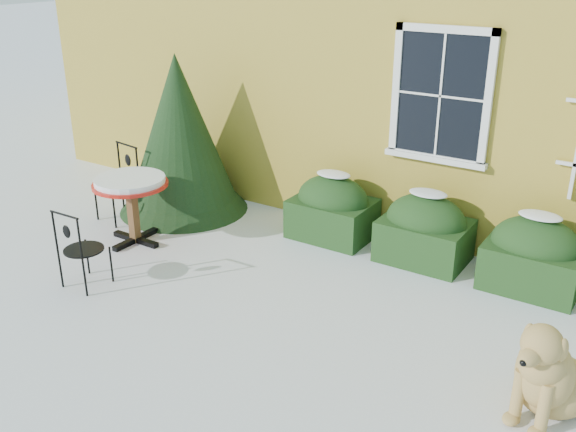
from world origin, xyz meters
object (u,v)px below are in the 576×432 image
Objects in this scene: patio_chair_far at (119,183)px; patio_chair_near at (81,248)px; dog at (548,376)px; evergreen_shrub at (181,149)px; bistro_table at (131,189)px.

patio_chair_near is at bearing -46.66° from patio_chair_far.
dog is (6.09, -1.12, -0.15)m from patio_chair_far.
evergreen_shrub is at bearing -76.76° from patio_chair_near.
evergreen_shrub is 2.41× the size of patio_chair_near.
evergreen_shrub is 2.14× the size of patio_chair_far.
evergreen_shrub is 0.99m from patio_chair_far.
dog is (5.34, -0.64, -0.36)m from bistro_table.
patio_chair_near is 0.89× the size of patio_chair_far.
patio_chair_far reaches higher than patio_chair_near.
evergreen_shrub is at bearing 65.42° from patio_chair_far.
bistro_table is at bearing -23.87° from patio_chair_far.
patio_chair_far is (-1.14, 1.67, 0.06)m from patio_chair_near.
patio_chair_near is at bearing -157.51° from dog.
bistro_table is 1.28m from patio_chair_near.
patio_chair_near is (0.64, -2.43, -0.45)m from evergreen_shrub.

